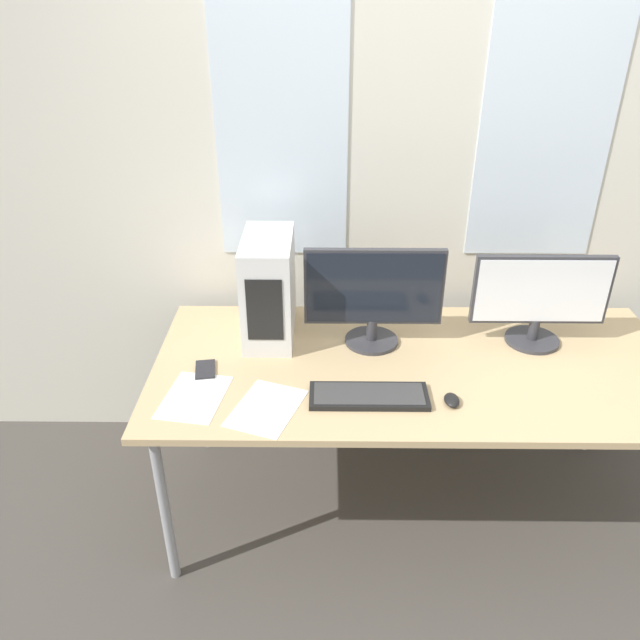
% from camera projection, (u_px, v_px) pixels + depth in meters
% --- Properties ---
extents(ground_plane, '(14.00, 14.00, 0.00)m').
position_uv_depth(ground_plane, '(416.00, 594.00, 2.44)').
color(ground_plane, '#47423D').
extents(wall_back, '(8.00, 0.07, 2.70)m').
position_uv_depth(wall_back, '(409.00, 175.00, 2.72)').
color(wall_back, beige).
rests_on(wall_back, ground_plane).
extents(desk, '(2.09, 0.95, 0.77)m').
position_uv_depth(desk, '(415.00, 372.00, 2.50)').
color(desk, tan).
rests_on(desk, ground_plane).
extents(pc_tower, '(0.20, 0.40, 0.44)m').
position_uv_depth(pc_tower, '(269.00, 288.00, 2.57)').
color(pc_tower, silver).
rests_on(pc_tower, desk).
extents(monitor_main, '(0.56, 0.22, 0.42)m').
position_uv_depth(monitor_main, '(374.00, 295.00, 2.51)').
color(monitor_main, '#333338').
rests_on(monitor_main, desk).
extents(monitor_right_near, '(0.55, 0.22, 0.39)m').
position_uv_depth(monitor_right_near, '(540.00, 298.00, 2.52)').
color(monitor_right_near, '#333338').
rests_on(monitor_right_near, desk).
extents(keyboard, '(0.43, 0.16, 0.02)m').
position_uv_depth(keyboard, '(369.00, 396.00, 2.27)').
color(keyboard, black).
rests_on(keyboard, desk).
extents(mouse, '(0.06, 0.08, 0.03)m').
position_uv_depth(mouse, '(452.00, 400.00, 2.24)').
color(mouse, black).
rests_on(mouse, desk).
extents(cell_phone, '(0.09, 0.14, 0.01)m').
position_uv_depth(cell_phone, '(205.00, 370.00, 2.43)').
color(cell_phone, '#232328').
rests_on(cell_phone, desk).
extents(paper_sheet_left, '(0.25, 0.33, 0.00)m').
position_uv_depth(paper_sheet_left, '(194.00, 397.00, 2.28)').
color(paper_sheet_left, white).
rests_on(paper_sheet_left, desk).
extents(paper_sheet_front, '(0.30, 0.35, 0.00)m').
position_uv_depth(paper_sheet_front, '(266.00, 408.00, 2.22)').
color(paper_sheet_front, white).
rests_on(paper_sheet_front, desk).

